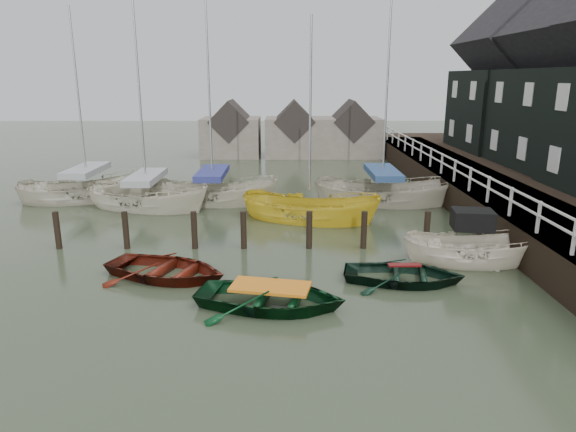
{
  "coord_description": "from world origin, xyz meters",
  "views": [
    {
      "loc": [
        0.36,
        -14.93,
        6.1
      ],
      "look_at": [
        0.42,
        2.38,
        1.4
      ],
      "focal_mm": 32.0,
      "sensor_mm": 36.0,
      "label": 1
    }
  ],
  "objects_px": {
    "rowboat_dkgreen": "(403,282)",
    "motorboat": "(471,261)",
    "sailboat_a": "(148,207)",
    "sailboat_e": "(89,199)",
    "sailboat_b": "(213,202)",
    "rowboat_red": "(167,277)",
    "rowboat_green": "(271,307)",
    "sailboat_d": "(381,202)",
    "sailboat_c": "(309,219)"
  },
  "relations": [
    {
      "from": "rowboat_dkgreen",
      "to": "sailboat_c",
      "type": "bearing_deg",
      "value": 29.85
    },
    {
      "from": "sailboat_c",
      "to": "rowboat_red",
      "type": "bearing_deg",
      "value": 164.59
    },
    {
      "from": "motorboat",
      "to": "sailboat_b",
      "type": "bearing_deg",
      "value": 55.69
    },
    {
      "from": "rowboat_red",
      "to": "rowboat_green",
      "type": "bearing_deg",
      "value": -102.2
    },
    {
      "from": "sailboat_d",
      "to": "sailboat_e",
      "type": "bearing_deg",
      "value": 101.16
    },
    {
      "from": "sailboat_b",
      "to": "sailboat_d",
      "type": "xyz_separation_m",
      "value": [
        8.42,
        -0.12,
        0.0
      ]
    },
    {
      "from": "sailboat_a",
      "to": "sailboat_c",
      "type": "height_order",
      "value": "sailboat_a"
    },
    {
      "from": "sailboat_a",
      "to": "sailboat_e",
      "type": "height_order",
      "value": "sailboat_a"
    },
    {
      "from": "rowboat_red",
      "to": "sailboat_a",
      "type": "height_order",
      "value": "sailboat_a"
    },
    {
      "from": "sailboat_b",
      "to": "sailboat_e",
      "type": "height_order",
      "value": "sailboat_b"
    },
    {
      "from": "rowboat_dkgreen",
      "to": "sailboat_e",
      "type": "distance_m",
      "value": 17.63
    },
    {
      "from": "rowboat_red",
      "to": "rowboat_dkgreen",
      "type": "bearing_deg",
      "value": -72.33
    },
    {
      "from": "rowboat_green",
      "to": "sailboat_d",
      "type": "xyz_separation_m",
      "value": [
        5.19,
        11.96,
        0.06
      ]
    },
    {
      "from": "sailboat_b",
      "to": "sailboat_e",
      "type": "distance_m",
      "value": 6.53
    },
    {
      "from": "sailboat_a",
      "to": "sailboat_b",
      "type": "height_order",
      "value": "sailboat_a"
    },
    {
      "from": "sailboat_a",
      "to": "sailboat_e",
      "type": "xyz_separation_m",
      "value": [
        -3.48,
        1.74,
        -0.0
      ]
    },
    {
      "from": "sailboat_d",
      "to": "sailboat_c",
      "type": "bearing_deg",
      "value": 143.24
    },
    {
      "from": "sailboat_e",
      "to": "rowboat_dkgreen",
      "type": "bearing_deg",
      "value": -146.96
    },
    {
      "from": "rowboat_red",
      "to": "rowboat_green",
      "type": "xyz_separation_m",
      "value": [
        3.33,
        -2.16,
        0.0
      ]
    },
    {
      "from": "rowboat_dkgreen",
      "to": "sailboat_b",
      "type": "height_order",
      "value": "sailboat_b"
    },
    {
      "from": "rowboat_green",
      "to": "sailboat_a",
      "type": "bearing_deg",
      "value": 41.0
    },
    {
      "from": "rowboat_dkgreen",
      "to": "motorboat",
      "type": "xyz_separation_m",
      "value": [
        2.61,
        1.58,
        0.09
      ]
    },
    {
      "from": "rowboat_green",
      "to": "sailboat_c",
      "type": "distance_m",
      "value": 9.04
    },
    {
      "from": "rowboat_red",
      "to": "sailboat_d",
      "type": "bearing_deg",
      "value": -20.22
    },
    {
      "from": "sailboat_b",
      "to": "sailboat_c",
      "type": "distance_m",
      "value": 5.64
    },
    {
      "from": "motorboat",
      "to": "rowboat_red",
      "type": "bearing_deg",
      "value": 103.88
    },
    {
      "from": "sailboat_c",
      "to": "sailboat_e",
      "type": "distance_m",
      "value": 11.81
    },
    {
      "from": "motorboat",
      "to": "sailboat_a",
      "type": "bearing_deg",
      "value": 66.38
    },
    {
      "from": "rowboat_dkgreen",
      "to": "sailboat_b",
      "type": "bearing_deg",
      "value": 45.07
    },
    {
      "from": "rowboat_green",
      "to": "sailboat_c",
      "type": "relative_size",
      "value": 0.42
    },
    {
      "from": "rowboat_dkgreen",
      "to": "sailboat_b",
      "type": "relative_size",
      "value": 0.31
    },
    {
      "from": "sailboat_b",
      "to": "sailboat_c",
      "type": "xyz_separation_m",
      "value": [
        4.67,
        -3.16,
        -0.05
      ]
    },
    {
      "from": "sailboat_c",
      "to": "rowboat_dkgreen",
      "type": "bearing_deg",
      "value": -140.25
    },
    {
      "from": "rowboat_red",
      "to": "sailboat_d",
      "type": "relative_size",
      "value": 0.31
    },
    {
      "from": "rowboat_red",
      "to": "sailboat_b",
      "type": "bearing_deg",
      "value": 20.22
    },
    {
      "from": "sailboat_a",
      "to": "sailboat_b",
      "type": "distance_m",
      "value": 3.19
    },
    {
      "from": "rowboat_green",
      "to": "sailboat_b",
      "type": "height_order",
      "value": "sailboat_b"
    },
    {
      "from": "rowboat_dkgreen",
      "to": "motorboat",
      "type": "height_order",
      "value": "motorboat"
    },
    {
      "from": "motorboat",
      "to": "sailboat_d",
      "type": "xyz_separation_m",
      "value": [
        -1.46,
        8.63,
        -0.02
      ]
    },
    {
      "from": "rowboat_red",
      "to": "sailboat_e",
      "type": "distance_m",
      "value": 12.38
    },
    {
      "from": "rowboat_dkgreen",
      "to": "sailboat_a",
      "type": "xyz_separation_m",
      "value": [
        -10.28,
        9.27,
        0.06
      ]
    },
    {
      "from": "rowboat_dkgreen",
      "to": "sailboat_a",
      "type": "distance_m",
      "value": 13.84
    },
    {
      "from": "rowboat_red",
      "to": "sailboat_b",
      "type": "height_order",
      "value": "sailboat_b"
    },
    {
      "from": "sailboat_b",
      "to": "sailboat_d",
      "type": "distance_m",
      "value": 8.42
    },
    {
      "from": "rowboat_red",
      "to": "sailboat_d",
      "type": "distance_m",
      "value": 12.99
    },
    {
      "from": "sailboat_a",
      "to": "sailboat_e",
      "type": "bearing_deg",
      "value": 82.53
    },
    {
      "from": "rowboat_red",
      "to": "rowboat_dkgreen",
      "type": "height_order",
      "value": "rowboat_red"
    },
    {
      "from": "sailboat_a",
      "to": "motorboat",
      "type": "bearing_deg",
      "value": -101.73
    },
    {
      "from": "sailboat_a",
      "to": "sailboat_c",
      "type": "distance_m",
      "value": 7.97
    },
    {
      "from": "sailboat_e",
      "to": "sailboat_c",
      "type": "bearing_deg",
      "value": -127.31
    }
  ]
}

